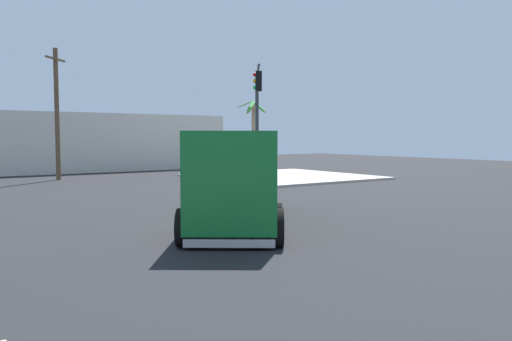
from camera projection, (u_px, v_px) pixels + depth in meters
ground_plane at (213, 220)px, 16.88m from camera, size 100.00×100.00×0.00m
sidewalk_corner_far at (282, 177)px, 34.70m from camera, size 10.91×10.91×0.14m
delivery_truck at (236, 178)px, 15.79m from camera, size 6.64×7.90×3.00m
traffic_light_primary at (257, 109)px, 26.57m from camera, size 2.65×3.90×6.36m
palm_tree_far at (253, 126)px, 38.32m from camera, size 2.23×2.21×5.51m
utility_pole at (57, 112)px, 32.63m from camera, size 1.62×1.66×8.66m
building_backdrop at (92, 142)px, 42.03m from camera, size 22.36×6.00×4.78m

